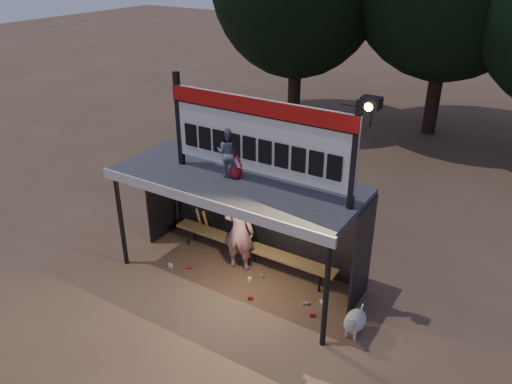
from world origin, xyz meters
TOP-DOWN VIEW (x-y plane):
  - ground at (0.00, 0.00)m, footprint 80.00×80.00m
  - player at (-0.16, 0.30)m, footprint 0.74×0.56m
  - child_a at (-0.17, 0.01)m, footprint 0.57×0.49m
  - child_b at (-0.04, 0.04)m, footprint 0.51×0.49m
  - dugout_shelter at (0.00, 0.24)m, footprint 5.10×2.08m
  - scoreboard_assembly at (0.56, -0.01)m, footprint 4.10×0.27m
  - bench at (0.00, 0.55)m, footprint 4.00×0.35m
  - dog at (2.77, -0.36)m, footprint 0.36×0.81m
  - bats at (-1.44, 0.82)m, footprint 0.47×0.33m
  - litter at (0.54, -0.19)m, footprint 3.50×0.88m

SIDE VIEW (x-z plane):
  - ground at x=0.00m, z-range 0.00..0.00m
  - litter at x=0.54m, z-range 0.00..0.08m
  - dog at x=2.77m, z-range 0.03..0.53m
  - bats at x=-1.44m, z-range 0.01..0.85m
  - bench at x=0.00m, z-range 0.19..0.67m
  - player at x=-0.16m, z-range 0.00..1.85m
  - dugout_shelter at x=0.00m, z-range 0.69..3.01m
  - child_b at x=-0.04m, z-range 2.32..3.20m
  - child_a at x=-0.17m, z-range 2.32..3.33m
  - scoreboard_assembly at x=0.56m, z-range 2.33..4.32m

